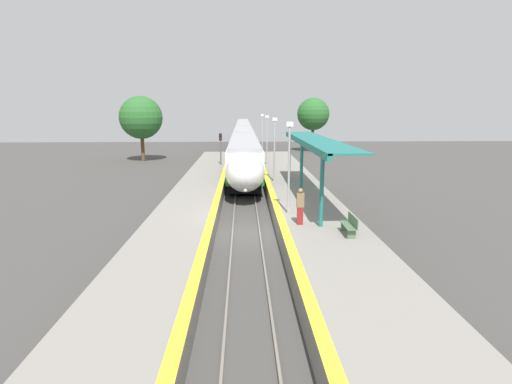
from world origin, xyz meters
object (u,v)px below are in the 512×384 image
railway_signal (221,149)px  lamppost_mid (275,145)px  train (243,135)px  lamppost_far (267,136)px  platform_bench (350,225)px  person_waiting (300,206)px  lamppost_near (289,161)px  lamppost_farthest (262,131)px

railway_signal → lamppost_mid: 10.69m
train → lamppost_far: bearing=-85.3°
railway_signal → lamppost_mid: lamppost_mid is taller
platform_bench → person_waiting: size_ratio=0.86×
train → person_waiting: size_ratio=47.01×
railway_signal → lamppost_far: 4.81m
person_waiting → lamppost_far: bearing=90.9°
train → platform_bench: bearing=-84.8°
train → railway_signal: bearing=-94.8°
platform_bench → lamppost_near: bearing=121.6°
lamppost_far → platform_bench: bearing=-84.2°
person_waiting → railway_signal: (-4.97, 21.34, 0.60)m
platform_bench → lamppost_farthest: bearing=94.1°
train → lamppost_mid: 37.44m
platform_bench → railway_signal: size_ratio=0.38×
train → person_waiting: 49.19m
platform_bench → lamppost_far: bearing=95.8°
person_waiting → lamppost_farthest: 31.21m
lamppost_mid → lamppost_farthest: same height
railway_signal → lamppost_farthest: bearing=64.7°
lamppost_mid → railway_signal: bearing=115.9°
railway_signal → lamppost_farthest: 10.93m
platform_bench → lamppost_far: lamppost_far is taller
platform_bench → lamppost_far: size_ratio=0.32×
lamppost_near → railway_signal: bearing=103.6°
train → platform_bench: (4.63, -50.82, -0.67)m
lamppost_farthest → lamppost_far: bearing=-90.0°
lamppost_mid → lamppost_far: bearing=90.0°
lamppost_far → lamppost_farthest: 9.68m
platform_bench → lamppost_far: 23.40m
train → lamppost_farthest: lamppost_farthest is taller
lamppost_mid → train: bearing=93.5°
lamppost_near → lamppost_mid: size_ratio=1.00×
lamppost_near → lamppost_farthest: same height
lamppost_near → lamppost_farthest: bearing=90.0°
platform_bench → lamppost_near: lamppost_near is taller
train → lamppost_near: lamppost_near is taller
lamppost_far → railway_signal: bearing=-178.4°
lamppost_far → lamppost_farthest: same height
train → platform_bench: 51.03m
railway_signal → train: bearing=85.2°
platform_bench → lamppost_near: size_ratio=0.32×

